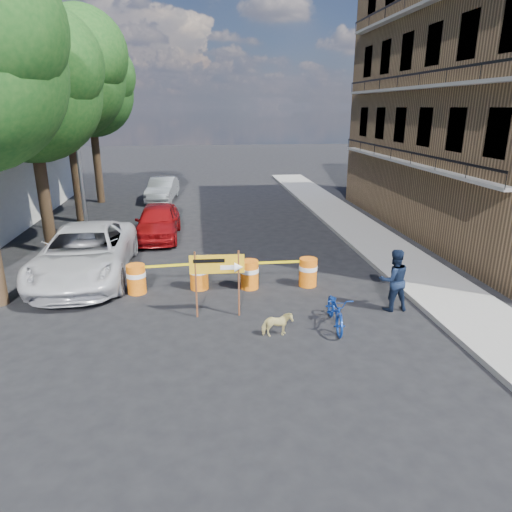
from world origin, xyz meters
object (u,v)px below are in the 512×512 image
object	(u,v)px
detour_sign	(224,269)
sedan_red	(158,221)
barrel_mid_left	(199,274)
bicycle	(337,295)
dog	(277,325)
suv_white	(85,253)
barrel_far_right	(308,272)
sedan_silver	(162,189)
barrel_mid_right	(249,274)
barrel_far_left	(136,278)
pedestrian	(394,280)

from	to	relation	value
detour_sign	sedan_red	bearing A→B (deg)	108.52
barrel_mid_left	bicycle	bearing A→B (deg)	-41.59
dog	suv_white	xyz separation A→B (m)	(-5.56, 4.85, 0.53)
barrel_far_right	sedan_silver	xyz separation A→B (m)	(-5.47, 14.87, 0.21)
sedan_red	sedan_silver	bearing A→B (deg)	93.72
barrel_mid_right	detour_sign	xyz separation A→B (m)	(-0.88, -1.92, 0.88)
dog	barrel_far_right	bearing A→B (deg)	-30.02
barrel_far_left	barrel_mid_left	bearing A→B (deg)	3.34
detour_sign	sedan_silver	bearing A→B (deg)	101.59
barrel_far_left	barrel_far_right	xyz separation A→B (m)	(5.30, -0.08, 0.00)
detour_sign	pedestrian	xyz separation A→B (m)	(4.64, -0.16, -0.48)
bicycle	sedan_silver	size ratio (longest dim) A/B	0.43
barrel_far_left	barrel_mid_right	xyz separation A→B (m)	(3.44, -0.05, 0.00)
barrel_mid_right	sedan_silver	size ratio (longest dim) A/B	0.22
barrel_mid_right	pedestrian	world-z (taller)	pedestrian
suv_white	barrel_far_right	bearing A→B (deg)	-14.07
barrel_mid_left	barrel_mid_right	xyz separation A→B (m)	(1.56, -0.16, 0.00)
pedestrian	dog	bearing A→B (deg)	16.41
pedestrian	bicycle	distance (m)	2.04
barrel_mid_left	pedestrian	bearing A→B (deg)	-22.87
detour_sign	suv_white	size ratio (longest dim) A/B	0.30
sedan_silver	barrel_far_left	bearing A→B (deg)	-82.84
barrel_mid_left	barrel_far_right	bearing A→B (deg)	-3.11
barrel_far_right	suv_white	distance (m)	7.30
suv_white	sedan_silver	size ratio (longest dim) A/B	1.48
barrel_mid_left	detour_sign	world-z (taller)	detour_sign
bicycle	dog	distance (m)	1.71
barrel_mid_right	detour_sign	world-z (taller)	detour_sign
bicycle	dog	bearing A→B (deg)	-162.75
sedan_red	pedestrian	bearing A→B (deg)	-48.57
barrel_mid_right	suv_white	size ratio (longest dim) A/B	0.15
barrel_mid_right	sedan_silver	xyz separation A→B (m)	(-3.61, 14.84, 0.21)
pedestrian	dog	distance (m)	3.67
barrel_far_right	detour_sign	size ratio (longest dim) A/B	0.49
barrel_far_left	detour_sign	bearing A→B (deg)	-37.61
pedestrian	suv_white	xyz separation A→B (m)	(-9.00, 3.71, -0.03)
barrel_mid_left	sedan_silver	world-z (taller)	sedan_silver
barrel_mid_right	sedan_silver	world-z (taller)	sedan_silver
barrel_mid_right	dog	bearing A→B (deg)	-84.42
barrel_far_left	pedestrian	world-z (taller)	pedestrian
bicycle	suv_white	bearing A→B (deg)	153.15
barrel_far_right	detour_sign	xyz separation A→B (m)	(-2.74, -1.90, 0.88)
barrel_far_right	suv_white	xyz separation A→B (m)	(-7.10, 1.65, 0.38)
bicycle	dog	world-z (taller)	bicycle
suv_white	bicycle	bearing A→B (deg)	-33.36
barrel_far_left	pedestrian	xyz separation A→B (m)	(7.20, -2.13, 0.41)
pedestrian	barrel_far_left	bearing A→B (deg)	-18.47
sedan_silver	dog	bearing A→B (deg)	-71.23
barrel_far_left	barrel_mid_left	distance (m)	1.89
suv_white	sedan_red	xyz separation A→B (m)	(2.00, 4.59, -0.11)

